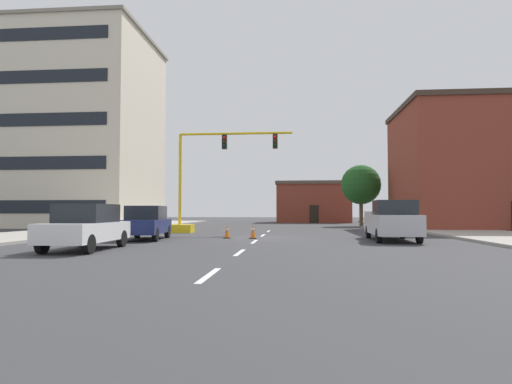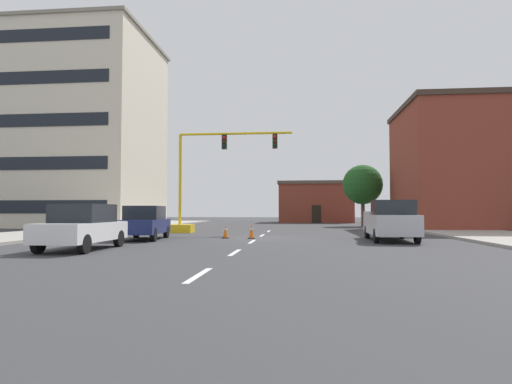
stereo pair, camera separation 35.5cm
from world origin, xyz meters
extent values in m
plane|color=#38383A|center=(0.00, 0.00, 0.00)|extent=(160.00, 160.00, 0.00)
cube|color=#9E998E|center=(-13.34, 8.00, 0.07)|extent=(6.00, 56.00, 0.14)
cube|color=#9E998E|center=(13.34, 8.00, 0.07)|extent=(6.00, 56.00, 0.14)
cube|color=silver|center=(0.00, -14.00, 0.00)|extent=(0.16, 2.40, 0.01)
cube|color=silver|center=(0.00, -8.50, 0.00)|extent=(0.16, 2.40, 0.01)
cube|color=silver|center=(0.00, -3.00, 0.00)|extent=(0.16, 2.40, 0.01)
cube|color=silver|center=(0.00, 2.50, 0.00)|extent=(0.16, 2.40, 0.01)
cube|color=silver|center=(0.00, 8.00, 0.00)|extent=(0.16, 2.40, 0.01)
cube|color=beige|center=(-18.71, 16.79, 9.14)|extent=(12.64, 12.48, 18.28)
cube|color=gray|center=(-18.71, 16.79, 18.43)|extent=(13.04, 12.88, 0.30)
cube|color=black|center=(-18.71, 10.52, 1.83)|extent=(10.37, 0.06, 1.10)
cube|color=black|center=(-18.71, 10.52, 5.48)|extent=(10.37, 0.06, 1.10)
cube|color=black|center=(-18.71, 10.52, 9.14)|extent=(10.37, 0.06, 1.10)
cube|color=black|center=(-18.71, 10.52, 12.80)|extent=(10.37, 0.06, 1.10)
cube|color=black|center=(-18.71, 10.52, 16.45)|extent=(10.37, 0.06, 1.10)
cube|color=brown|center=(4.23, 33.51, 2.41)|extent=(9.21, 7.47, 4.82)
cube|color=#4C4238|center=(4.23, 33.51, 5.02)|extent=(9.51, 7.77, 0.40)
cube|color=black|center=(4.23, 29.75, 1.10)|extent=(1.10, 0.06, 2.20)
cube|color=brown|center=(17.64, 13.50, 4.91)|extent=(13.65, 10.48, 9.82)
cube|color=#3D2D23|center=(17.64, 13.50, 10.02)|extent=(13.95, 10.78, 0.40)
cube|color=yellow|center=(-5.91, 5.31, 0.28)|extent=(1.80, 1.20, 0.55)
cylinder|color=yellow|center=(-5.91, 5.31, 3.65)|extent=(0.20, 0.20, 6.20)
cylinder|color=yellow|center=(-2.07, 5.31, 6.75)|extent=(7.69, 0.16, 0.16)
cube|color=black|center=(-2.83, 5.31, 6.18)|extent=(0.32, 0.36, 0.95)
sphere|color=red|center=(-2.83, 5.12, 6.45)|extent=(0.20, 0.20, 0.20)
sphere|color=#38280A|center=(-2.83, 5.12, 6.17)|extent=(0.20, 0.20, 0.20)
sphere|color=black|center=(-2.83, 5.12, 5.89)|extent=(0.20, 0.20, 0.20)
cube|color=black|center=(0.63, 5.31, 6.18)|extent=(0.32, 0.36, 0.95)
sphere|color=red|center=(0.63, 5.12, 6.45)|extent=(0.20, 0.20, 0.20)
sphere|color=#38280A|center=(0.63, 5.12, 6.17)|extent=(0.20, 0.20, 0.20)
sphere|color=black|center=(0.63, 5.12, 5.89)|extent=(0.20, 0.20, 0.20)
cylinder|color=brown|center=(8.33, 19.29, 1.30)|extent=(0.36, 0.36, 2.60)
sphere|color=#1E511E|center=(8.33, 19.29, 4.05)|extent=(3.85, 3.85, 3.85)
cube|color=#BCBCC1|center=(6.74, -1.62, 0.81)|extent=(2.18, 5.46, 0.95)
cube|color=#1E2328|center=(6.71, -2.52, 1.64)|extent=(1.90, 1.86, 0.70)
cube|color=#BCBCC1|center=(6.78, -0.43, 1.37)|extent=(2.09, 2.87, 0.16)
cylinder|color=black|center=(7.58, -3.49, 0.34)|extent=(0.24, 0.69, 0.68)
cylinder|color=black|center=(5.78, -3.42, 0.34)|extent=(0.24, 0.69, 0.68)
cylinder|color=black|center=(7.70, 0.18, 0.34)|extent=(0.24, 0.69, 0.68)
cylinder|color=black|center=(5.90, 0.25, 0.34)|extent=(0.24, 0.69, 0.68)
cube|color=white|center=(-5.93, -8.04, 0.69)|extent=(1.98, 4.55, 0.70)
cube|color=#1E2328|center=(-5.94, -7.94, 1.39)|extent=(1.77, 2.35, 0.70)
cylinder|color=black|center=(-6.80, -6.54, 0.34)|extent=(0.24, 0.69, 0.68)
cylinder|color=black|center=(-5.15, -6.49, 0.34)|extent=(0.24, 0.69, 0.68)
cylinder|color=black|center=(-6.71, -9.59, 0.34)|extent=(0.24, 0.69, 0.68)
cylinder|color=black|center=(-5.06, -9.55, 0.34)|extent=(0.24, 0.69, 0.68)
cube|color=navy|center=(-5.72, -2.00, 0.69)|extent=(2.32, 4.67, 0.70)
cube|color=#1E2328|center=(-5.73, -1.90, 1.39)|extent=(1.94, 2.47, 0.70)
cylinder|color=black|center=(-6.70, -0.56, 0.34)|extent=(0.29, 0.70, 0.68)
cylinder|color=black|center=(-5.06, -0.39, 0.34)|extent=(0.29, 0.70, 0.68)
cylinder|color=black|center=(-6.37, -3.61, 0.34)|extent=(0.29, 0.70, 0.68)
cylinder|color=black|center=(-4.73, -3.43, 0.34)|extent=(0.29, 0.70, 0.68)
cube|color=black|center=(-0.30, -0.62, 0.02)|extent=(0.36, 0.36, 0.04)
cone|color=orange|center=(-0.30, -0.62, 0.41)|extent=(0.28, 0.28, 0.74)
cylinder|color=white|center=(-0.30, -0.62, 0.50)|extent=(0.19, 0.19, 0.08)
cube|color=black|center=(-1.72, -0.52, 0.02)|extent=(0.36, 0.36, 0.04)
cone|color=orange|center=(-1.72, -0.52, 0.39)|extent=(0.28, 0.28, 0.70)
cylinder|color=white|center=(-1.72, -0.52, 0.48)|extent=(0.19, 0.19, 0.08)
camera|label=1|loc=(1.99, -23.94, 1.47)|focal=30.65mm
camera|label=2|loc=(2.34, -23.91, 1.47)|focal=30.65mm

